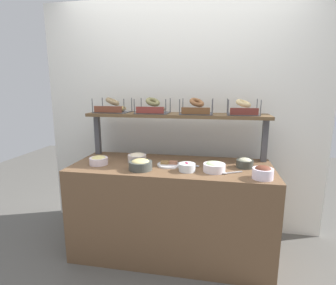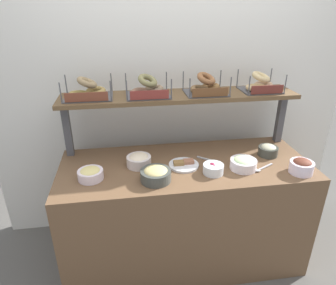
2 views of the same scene
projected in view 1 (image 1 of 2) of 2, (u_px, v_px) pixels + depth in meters
ground_plane at (171, 250)px, 2.52m from camera, size 8.00×8.00×0.00m
back_wall at (181, 119)px, 2.80m from camera, size 2.96×0.06×2.40m
deli_counter at (172, 209)px, 2.43m from camera, size 1.76×0.70×0.85m
shelf_riser_left at (98, 135)px, 2.71m from camera, size 0.05×0.05×0.40m
shelf_riser_right at (265, 140)px, 2.42m from camera, size 0.05×0.05×0.40m
upper_shelf at (177, 115)px, 2.52m from camera, size 1.72×0.32×0.03m
bowl_beet_salad at (187, 167)px, 2.16m from camera, size 0.14×0.14×0.07m
bowl_scallion_spread at (214, 167)px, 2.15m from camera, size 0.18×0.18×0.08m
bowl_chocolate_spread at (263, 172)px, 1.98m from camera, size 0.16×0.16×0.10m
bowl_hummus at (140, 164)px, 2.20m from camera, size 0.20×0.20×0.09m
bowl_egg_salad at (99, 160)px, 2.35m from camera, size 0.16×0.16×0.08m
bowl_tuna_salad at (245, 163)px, 2.26m from camera, size 0.14×0.14×0.08m
bowl_potato_salad at (137, 158)px, 2.42m from camera, size 0.17×0.17×0.09m
serving_plate_white at (169, 164)px, 2.32m from camera, size 0.21×0.21×0.04m
serving_spoon_near_plate at (194, 165)px, 2.31m from camera, size 0.15×0.12×0.01m
serving_spoon_by_edge at (229, 173)px, 2.11m from camera, size 0.17×0.10×0.01m
bagel_basket_everything at (112, 108)px, 2.62m from camera, size 0.33×0.26×0.15m
bagel_basket_poppy at (153, 108)px, 2.54m from camera, size 0.31×0.24×0.16m
bagel_basket_cinnamon_raisin at (196, 109)px, 2.46m from camera, size 0.30×0.26×0.16m
bagel_basket_plain at (243, 110)px, 2.39m from camera, size 0.28×0.26×0.15m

